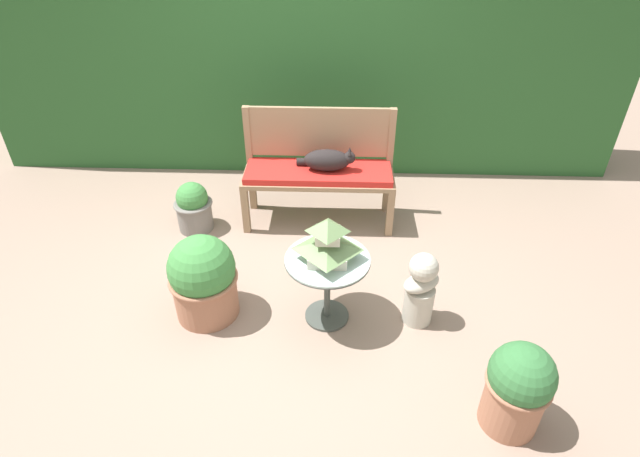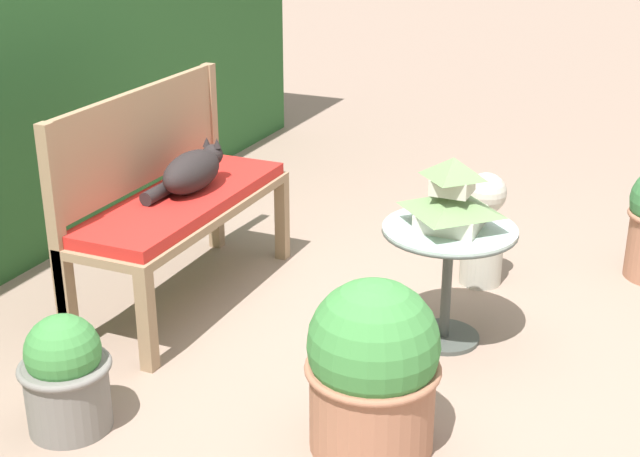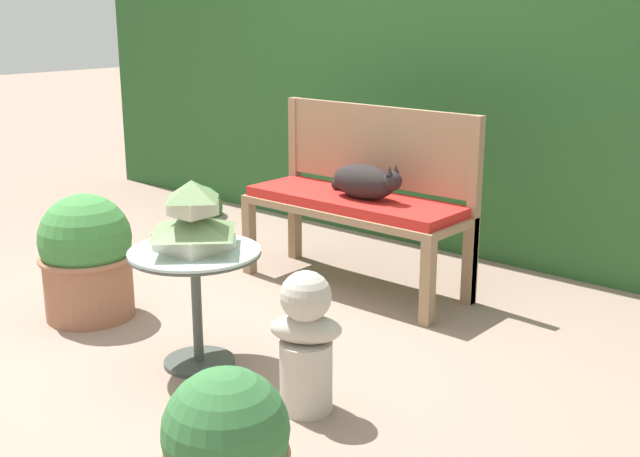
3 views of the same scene
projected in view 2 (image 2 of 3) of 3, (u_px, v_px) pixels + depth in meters
The scene contains 9 objects.
ground at pixel (358, 359), 3.78m from camera, with size 30.00×30.00×0.00m, color gray.
garden_bench at pixel (184, 211), 4.14m from camera, with size 1.32×0.46×0.53m.
bench_backrest at pixel (141, 151), 4.12m from camera, with size 1.32×0.06×1.01m.
cat at pixel (192, 171), 4.15m from camera, with size 0.51×0.21×0.21m.
patio_table at pixel (448, 253), 3.79m from camera, with size 0.58×0.58×0.53m.
pagoda_birdhouse at pixel (452, 198), 3.70m from camera, with size 0.34×0.34×0.31m.
garden_bust at pixel (483, 229), 4.38m from camera, with size 0.32×0.29×0.58m.
potted_plant_patio_mid at pixel (66, 375), 3.24m from camera, with size 0.34×0.34×0.46m.
potted_plant_bench_left at pixel (373, 369), 3.10m from camera, with size 0.48×0.48×0.64m.
Camera 2 is at (-3.09, -1.18, 1.92)m, focal length 50.00 mm.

